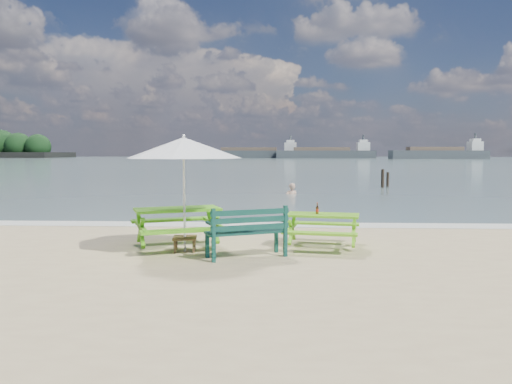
{
  "coord_description": "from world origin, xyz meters",
  "views": [
    {
      "loc": [
        0.51,
        -8.37,
        1.93
      ],
      "look_at": [
        0.01,
        3.0,
        1.0
      ],
      "focal_mm": 35.0,
      "sensor_mm": 36.0,
      "label": 1
    }
  ],
  "objects_px": {
    "side_table": "(185,244)",
    "swimmer": "(291,201)",
    "beer_bottle": "(317,210)",
    "park_bench": "(246,242)",
    "picnic_table_left": "(178,228)",
    "patio_umbrella": "(184,148)",
    "picnic_table_right": "(323,231)"
  },
  "relations": [
    {
      "from": "picnic_table_left",
      "to": "side_table",
      "type": "distance_m",
      "value": 0.51
    },
    {
      "from": "picnic_table_right",
      "to": "side_table",
      "type": "bearing_deg",
      "value": -169.2
    },
    {
      "from": "side_table",
      "to": "beer_bottle",
      "type": "relative_size",
      "value": 2.19
    },
    {
      "from": "picnic_table_left",
      "to": "beer_bottle",
      "type": "relative_size",
      "value": 10.41
    },
    {
      "from": "park_bench",
      "to": "picnic_table_right",
      "type": "bearing_deg",
      "value": 33.59
    },
    {
      "from": "picnic_table_left",
      "to": "picnic_table_right",
      "type": "relative_size",
      "value": 1.3
    },
    {
      "from": "park_bench",
      "to": "side_table",
      "type": "height_order",
      "value": "park_bench"
    },
    {
      "from": "patio_umbrella",
      "to": "picnic_table_right",
      "type": "bearing_deg",
      "value": 10.8
    },
    {
      "from": "patio_umbrella",
      "to": "swimmer",
      "type": "relative_size",
      "value": 1.48
    },
    {
      "from": "picnic_table_right",
      "to": "swimmer",
      "type": "height_order",
      "value": "picnic_table_right"
    },
    {
      "from": "picnic_table_left",
      "to": "side_table",
      "type": "height_order",
      "value": "picnic_table_left"
    },
    {
      "from": "side_table",
      "to": "swimmer",
      "type": "height_order",
      "value": "swimmer"
    },
    {
      "from": "side_table",
      "to": "patio_umbrella",
      "type": "distance_m",
      "value": 1.85
    },
    {
      "from": "side_table",
      "to": "patio_umbrella",
      "type": "height_order",
      "value": "patio_umbrella"
    },
    {
      "from": "picnic_table_left",
      "to": "park_bench",
      "type": "height_order",
      "value": "park_bench"
    },
    {
      "from": "beer_bottle",
      "to": "picnic_table_left",
      "type": "bearing_deg",
      "value": -177.19
    },
    {
      "from": "picnic_table_right",
      "to": "patio_umbrella",
      "type": "bearing_deg",
      "value": -169.2
    },
    {
      "from": "side_table",
      "to": "swimmer",
      "type": "relative_size",
      "value": 0.3
    },
    {
      "from": "park_bench",
      "to": "swimmer",
      "type": "relative_size",
      "value": 0.92
    },
    {
      "from": "park_bench",
      "to": "side_table",
      "type": "bearing_deg",
      "value": 159.19
    },
    {
      "from": "picnic_table_right",
      "to": "patio_umbrella",
      "type": "distance_m",
      "value": 3.21
    },
    {
      "from": "park_bench",
      "to": "beer_bottle",
      "type": "relative_size",
      "value": 6.81
    },
    {
      "from": "swimmer",
      "to": "park_bench",
      "type": "bearing_deg",
      "value": -95.01
    },
    {
      "from": "patio_umbrella",
      "to": "side_table",
      "type": "bearing_deg",
      "value": -45.0
    },
    {
      "from": "picnic_table_left",
      "to": "picnic_table_right",
      "type": "distance_m",
      "value": 2.91
    },
    {
      "from": "side_table",
      "to": "swimmer",
      "type": "distance_m",
      "value": 13.36
    },
    {
      "from": "picnic_table_right",
      "to": "patio_umbrella",
      "type": "relative_size",
      "value": 0.73
    },
    {
      "from": "patio_umbrella",
      "to": "beer_bottle",
      "type": "relative_size",
      "value": 10.95
    },
    {
      "from": "picnic_table_left",
      "to": "side_table",
      "type": "bearing_deg",
      "value": -61.24
    },
    {
      "from": "beer_bottle",
      "to": "swimmer",
      "type": "distance_m",
      "value": 12.64
    },
    {
      "from": "park_bench",
      "to": "patio_umbrella",
      "type": "relative_size",
      "value": 0.62
    },
    {
      "from": "picnic_table_left",
      "to": "beer_bottle",
      "type": "bearing_deg",
      "value": 2.81
    }
  ]
}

